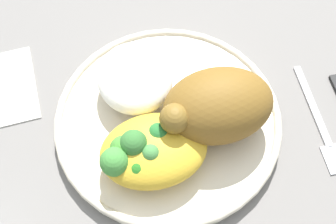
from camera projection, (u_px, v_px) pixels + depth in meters
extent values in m
plane|color=slate|center=(168.00, 124.00, 0.52)|extent=(2.00, 2.00, 0.00)
cylinder|color=beige|center=(168.00, 121.00, 0.51)|extent=(0.25, 0.25, 0.01)
torus|color=beige|center=(168.00, 118.00, 0.51)|extent=(0.26, 0.26, 0.01)
ellipsoid|color=brown|center=(218.00, 105.00, 0.47)|extent=(0.12, 0.08, 0.07)
sphere|color=brown|center=(175.00, 119.00, 0.45)|extent=(0.03, 0.03, 0.03)
ellipsoid|color=white|center=(135.00, 78.00, 0.50)|extent=(0.08, 0.09, 0.04)
ellipsoid|color=gold|center=(154.00, 150.00, 0.46)|extent=(0.11, 0.08, 0.04)
sphere|color=#336D2F|center=(134.00, 144.00, 0.45)|extent=(0.03, 0.03, 0.03)
sphere|color=#27711F|center=(138.00, 169.00, 0.45)|extent=(0.02, 0.02, 0.02)
sphere|color=#3D8734|center=(148.00, 169.00, 0.45)|extent=(0.02, 0.02, 0.02)
sphere|color=#277030|center=(158.00, 134.00, 0.46)|extent=(0.02, 0.02, 0.02)
sphere|color=#408838|center=(115.00, 162.00, 0.44)|extent=(0.03, 0.03, 0.03)
sphere|color=#438540|center=(151.00, 153.00, 0.45)|extent=(0.02, 0.02, 0.02)
sphere|color=#3D8039|center=(140.00, 147.00, 0.45)|extent=(0.03, 0.03, 0.03)
sphere|color=#418630|center=(123.00, 149.00, 0.46)|extent=(0.03, 0.03, 0.03)
cube|color=silver|center=(313.00, 104.00, 0.53)|extent=(0.01, 0.11, 0.01)
cube|color=silver|center=(335.00, 159.00, 0.50)|extent=(0.02, 0.03, 0.00)
cube|color=white|center=(3.00, 88.00, 0.54)|extent=(0.08, 0.11, 0.00)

